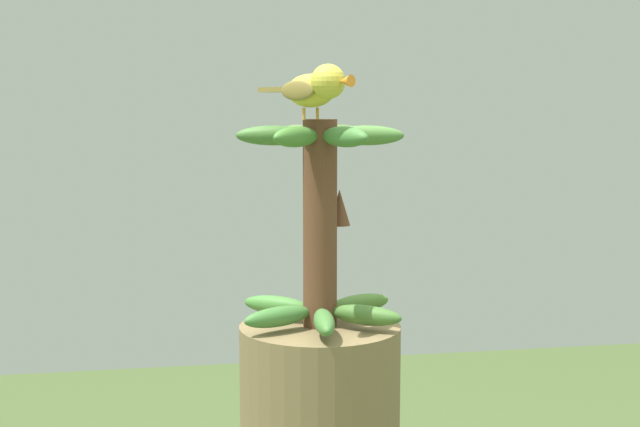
{
  "coord_description": "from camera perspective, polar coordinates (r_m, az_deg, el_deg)",
  "views": [
    {
      "loc": [
        1.38,
        -0.24,
        1.62
      ],
      "look_at": [
        0.0,
        0.0,
        1.45
      ],
      "focal_mm": 48.91,
      "sensor_mm": 36.0,
      "label": 1
    }
  ],
  "objects": [
    {
      "name": "perched_bird",
      "position": [
        1.36,
        -0.23,
        8.25
      ],
      "size": [
        0.18,
        0.13,
        0.08
      ],
      "color": "#C68933",
      "rests_on": "banana_bunch"
    },
    {
      "name": "banana_bunch",
      "position": [
        1.42,
        0.04,
        -0.65
      ],
      "size": [
        0.29,
        0.27,
        0.34
      ],
      "color": "brown",
      "rests_on": "banana_tree"
    }
  ]
}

